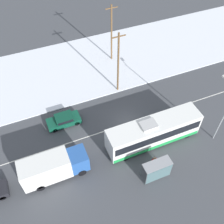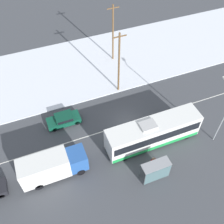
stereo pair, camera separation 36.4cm
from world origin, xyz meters
The scene contains 10 objects.
ground_plane centered at (0.00, 0.00, 0.00)m, with size 120.00×120.00×0.00m, color #424449.
snow_lot centered at (0.00, 12.96, 0.06)m, with size 80.00×14.53×0.12m.
lane_marking_center centered at (0.00, 0.00, 0.00)m, with size 60.00×0.12×0.00m.
city_bus centered at (1.56, -3.50, 1.76)m, with size 11.10×2.57×3.60m.
box_truck centered at (-10.21, -3.53, 1.79)m, with size 6.97×2.30×3.28m.
sedan_car centered at (-7.35, 3.04, 0.77)m, with size 4.13×1.80×1.40m.
pedestrian_at_stop centered at (0.03, -6.61, 1.12)m, with size 0.66×0.29×1.83m.
bus_shelter centered at (-0.30, -7.93, 1.68)m, with size 3.03×1.20×2.40m.
utility_pole_roadside centered at (1.28, 6.10, 4.76)m, with size 1.80×0.24×9.15m.
utility_pole_snowlot centered at (3.20, 12.97, 4.70)m, with size 1.80×0.24×9.02m.
Camera 2 is at (-9.45, -18.51, 25.82)m, focal length 42.00 mm.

